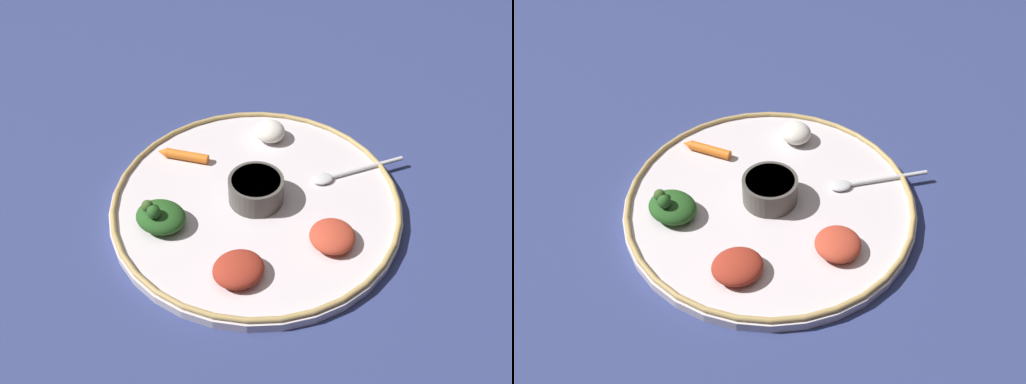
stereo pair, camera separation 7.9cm
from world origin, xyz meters
TOP-DOWN VIEW (x-y plane):
  - ground_plane at (0.00, 0.00)m, footprint 2.40×2.40m
  - platter at (0.00, 0.00)m, footprint 0.44×0.44m
  - platter_rim at (0.00, 0.00)m, footprint 0.43×0.43m
  - center_bowl at (0.00, 0.00)m, footprint 0.08×0.08m
  - spoon at (0.12, 0.09)m, footprint 0.14×0.10m
  - greens_pile at (-0.12, -0.08)m, footprint 0.08×0.07m
  - carrot_near_spoon at (-0.14, 0.06)m, footprint 0.09×0.02m
  - mound_beet at (0.01, -0.14)m, footprint 0.09×0.09m
  - mound_rice_white at (-0.01, 0.15)m, footprint 0.07×0.07m
  - mound_berbere_red at (0.12, -0.06)m, footprint 0.08×0.08m

SIDE VIEW (x-z plane):
  - ground_plane at x=0.00m, z-range 0.00..0.00m
  - platter at x=0.00m, z-range 0.00..0.02m
  - platter_rim at x=0.00m, z-range 0.01..0.02m
  - spoon at x=0.12m, z-range 0.01..0.02m
  - carrot_near_spoon at x=-0.14m, z-range 0.02..0.03m
  - mound_berbere_red at x=0.12m, z-range 0.02..0.04m
  - mound_beet at x=0.01m, z-range 0.02..0.04m
  - mound_rice_white at x=-0.01m, z-range 0.02..0.05m
  - greens_pile at x=-0.12m, z-range 0.01..0.06m
  - center_bowl at x=0.00m, z-range 0.02..0.06m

